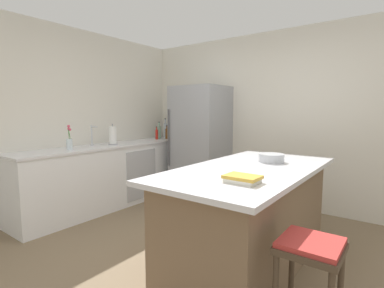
{
  "coord_description": "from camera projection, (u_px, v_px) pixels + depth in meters",
  "views": [
    {
      "loc": [
        1.47,
        -2.03,
        1.43
      ],
      "look_at": [
        -0.78,
        0.98,
        1.0
      ],
      "focal_mm": 27.13,
      "sensor_mm": 36.0,
      "label": 1
    }
  ],
  "objects": [
    {
      "name": "gin_bottle",
      "position": [
        159.0,
        132.0,
        5.24
      ],
      "size": [
        0.07,
        0.07,
        0.31
      ],
      "color": "#8CB79E",
      "rests_on": "counter_run_left"
    },
    {
      "name": "whiskey_bottle",
      "position": [
        167.0,
        133.0,
        5.26
      ],
      "size": [
        0.07,
        0.07,
        0.24
      ],
      "color": "brown",
      "rests_on": "counter_run_left"
    },
    {
      "name": "cookbook_stack",
      "position": [
        242.0,
        179.0,
        2.06
      ],
      "size": [
        0.25,
        0.18,
        0.05
      ],
      "color": "silver",
      "rests_on": "kitchen_island"
    },
    {
      "name": "ground_plane",
      "position": [
        196.0,
        268.0,
        2.65
      ],
      "size": [
        7.2,
        7.2,
        0.0
      ],
      "primitive_type": "plane",
      "color": "#7A664C"
    },
    {
      "name": "soda_bottle",
      "position": [
        165.0,
        130.0,
        5.39
      ],
      "size": [
        0.07,
        0.07,
        0.36
      ],
      "color": "silver",
      "rests_on": "counter_run_left"
    },
    {
      "name": "kitchen_island",
      "position": [
        249.0,
        215.0,
        2.68
      ],
      "size": [
        1.01,
        2.04,
        0.92
      ],
      "color": "#7A6047",
      "rests_on": "ground_plane"
    },
    {
      "name": "refrigerator",
      "position": [
        200.0,
        143.0,
        4.76
      ],
      "size": [
        0.8,
        0.75,
        1.82
      ],
      "color": "#93969B",
      "rests_on": "ground_plane"
    },
    {
      "name": "mixing_bowl",
      "position": [
        271.0,
        158.0,
        2.89
      ],
      "size": [
        0.25,
        0.25,
        0.08
      ],
      "color": "#B2B5BA",
      "rests_on": "kitchen_island"
    },
    {
      "name": "flower_vase",
      "position": [
        70.0,
        142.0,
        3.74
      ],
      "size": [
        0.08,
        0.08,
        0.32
      ],
      "color": "silver",
      "rests_on": "counter_run_left"
    },
    {
      "name": "hot_sauce_bottle",
      "position": [
        157.0,
        134.0,
        5.15
      ],
      "size": [
        0.05,
        0.05,
        0.23
      ],
      "color": "red",
      "rests_on": "counter_run_left"
    },
    {
      "name": "wall_left",
      "position": [
        51.0,
        120.0,
        3.96
      ],
      "size": [
        0.1,
        6.0,
        2.6
      ],
      "primitive_type": "cube",
      "color": "silver",
      "rests_on": "ground_plane"
    },
    {
      "name": "paper_towel_roll",
      "position": [
        113.0,
        136.0,
        4.35
      ],
      "size": [
        0.14,
        0.14,
        0.31
      ],
      "color": "gray",
      "rests_on": "counter_run_left"
    },
    {
      "name": "wall_rear",
      "position": [
        285.0,
        120.0,
        4.3
      ],
      "size": [
        6.0,
        0.1,
        2.6
      ],
      "primitive_type": "cube",
      "color": "silver",
      "rests_on": "ground_plane"
    },
    {
      "name": "bar_stool",
      "position": [
        310.0,
        260.0,
        1.73
      ],
      "size": [
        0.36,
        0.36,
        0.67
      ],
      "color": "#473828",
      "rests_on": "ground_plane"
    },
    {
      "name": "sink_faucet",
      "position": [
        92.0,
        135.0,
        4.14
      ],
      "size": [
        0.15,
        0.05,
        0.3
      ],
      "color": "silver",
      "rests_on": "counter_run_left"
    },
    {
      "name": "counter_run_left",
      "position": [
        111.0,
        175.0,
        4.39
      ],
      "size": [
        0.63,
        2.85,
        0.93
      ],
      "color": "white",
      "rests_on": "ground_plane"
    }
  ]
}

